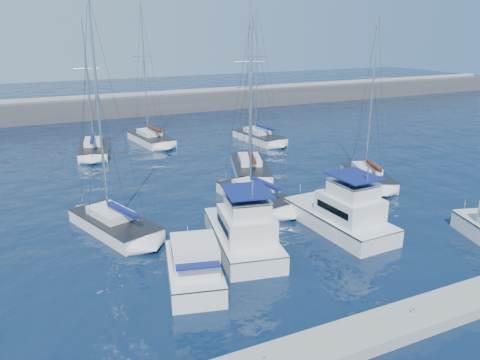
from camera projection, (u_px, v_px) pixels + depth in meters
name	position (u px, v px, depth m)	size (l,w,h in m)	color
ground	(292.00, 236.00, 31.86)	(220.00, 220.00, 0.00)	black
breakwater	(126.00, 108.00, 76.23)	(160.00, 6.00, 4.45)	#424244
dock	(412.00, 319.00, 22.31)	(40.00, 2.20, 0.60)	gray
dock_cleat_near_port	(264.00, 360.00, 18.93)	(0.16, 0.16, 0.25)	silver
dock_cleat_centre	(413.00, 311.00, 22.18)	(0.16, 0.16, 0.25)	silver
motor_yacht_port_outer	(194.00, 268.00, 25.67)	(4.23, 6.63, 3.20)	silver
motor_yacht_port_inner	(244.00, 233.00, 29.61)	(5.12, 8.98, 4.69)	silver
motor_yacht_stbd_inner	(343.00, 215.00, 32.43)	(3.98, 8.81, 4.69)	silver
sailboat_mid_a	(114.00, 224.00, 32.52)	(5.42, 8.40, 16.00)	silver
sailboat_mid_c	(256.00, 196.00, 37.96)	(4.00, 8.11, 14.83)	silver
sailboat_mid_d	(250.00, 168.00, 45.56)	(5.82, 9.03, 16.99)	silver
sailboat_mid_e	(368.00, 177.00, 42.76)	(5.20, 7.51, 15.03)	silver
sailboat_back_a	(94.00, 149.00, 52.72)	(4.52, 8.51, 14.95)	silver
sailboat_back_b	(151.00, 139.00, 57.50)	(4.26, 8.26, 16.63)	silver
sailboat_back_c	(259.00, 137.00, 58.37)	(3.97, 8.15, 16.43)	silver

